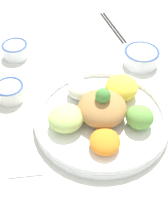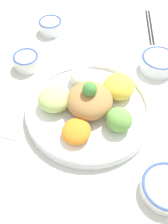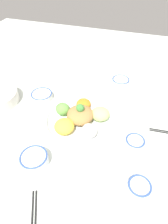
{
  "view_description": "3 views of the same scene",
  "coord_description": "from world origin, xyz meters",
  "px_view_note": "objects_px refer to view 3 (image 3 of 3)",
  "views": [
    {
      "loc": [
        -0.0,
        -0.54,
        0.62
      ],
      "look_at": [
        -0.06,
        -0.03,
        0.07
      ],
      "focal_mm": 50.0,
      "sensor_mm": 36.0,
      "label": 1
    },
    {
      "loc": [
        0.19,
        -0.39,
        0.59
      ],
      "look_at": [
        -0.0,
        -0.04,
        0.06
      ],
      "focal_mm": 42.0,
      "sensor_mm": 36.0,
      "label": 2
    },
    {
      "loc": [
        -0.21,
        0.58,
        0.66
      ],
      "look_at": [
        -0.02,
        -0.04,
        0.04
      ],
      "focal_mm": 30.0,
      "sensor_mm": 36.0,
      "label": 3
    }
  ],
  "objects_px": {
    "sauce_bowl_dark": "(139,188)",
    "serving_spoon_main": "(86,79)",
    "sauce_bowl_far": "(121,81)",
    "salad_platter": "(80,119)",
    "sauce_bowl_red": "(135,143)",
    "rice_bowl_blue": "(34,159)",
    "serving_spoon_extra": "(127,105)",
    "rice_bowl_plain": "(42,95)",
    "chopsticks_pair_near": "(34,223)"
  },
  "relations": [
    {
      "from": "sauce_bowl_dark",
      "to": "sauce_bowl_red",
      "type": "bearing_deg",
      "value": -79.64
    },
    {
      "from": "sauce_bowl_dark",
      "to": "rice_bowl_plain",
      "type": "bearing_deg",
      "value": -33.52
    },
    {
      "from": "rice_bowl_plain",
      "to": "chopsticks_pair_near",
      "type": "height_order",
      "value": "rice_bowl_plain"
    },
    {
      "from": "salad_platter",
      "to": "serving_spoon_main",
      "type": "height_order",
      "value": "salad_platter"
    },
    {
      "from": "sauce_bowl_red",
      "to": "sauce_bowl_far",
      "type": "xyz_separation_m",
      "value": [
        0.13,
        -0.43,
        -0.0
      ]
    },
    {
      "from": "sauce_bowl_far",
      "to": "serving_spoon_main",
      "type": "relative_size",
      "value": 0.85
    },
    {
      "from": "salad_platter",
      "to": "chopsticks_pair_near",
      "type": "height_order",
      "value": "salad_platter"
    },
    {
      "from": "chopsticks_pair_near",
      "to": "serving_spoon_main",
      "type": "bearing_deg",
      "value": 159.03
    },
    {
      "from": "sauce_bowl_dark",
      "to": "serving_spoon_main",
      "type": "distance_m",
      "value": 0.71
    },
    {
      "from": "chopsticks_pair_near",
      "to": "sauce_bowl_red",
      "type": "bearing_deg",
      "value": 119.62
    },
    {
      "from": "sauce_bowl_red",
      "to": "rice_bowl_plain",
      "type": "bearing_deg",
      "value": -18.87
    },
    {
      "from": "serving_spoon_extra",
      "to": "sauce_bowl_dark",
      "type": "bearing_deg",
      "value": 89.19
    },
    {
      "from": "rice_bowl_plain",
      "to": "chopsticks_pair_near",
      "type": "distance_m",
      "value": 0.62
    },
    {
      "from": "sauce_bowl_far",
      "to": "salad_platter",
      "type": "bearing_deg",
      "value": 70.5
    },
    {
      "from": "sauce_bowl_red",
      "to": "chopsticks_pair_near",
      "type": "xyz_separation_m",
      "value": [
        0.27,
        0.39,
        -0.02
      ]
    },
    {
      "from": "sauce_bowl_red",
      "to": "serving_spoon_main",
      "type": "distance_m",
      "value": 0.54
    },
    {
      "from": "sauce_bowl_far",
      "to": "serving_spoon_extra",
      "type": "distance_m",
      "value": 0.19
    },
    {
      "from": "salad_platter",
      "to": "sauce_bowl_dark",
      "type": "xyz_separation_m",
      "value": [
        -0.29,
        0.25,
        -0.0
      ]
    },
    {
      "from": "sauce_bowl_red",
      "to": "serving_spoon_extra",
      "type": "height_order",
      "value": "sauce_bowl_red"
    },
    {
      "from": "rice_bowl_blue",
      "to": "sauce_bowl_far",
      "type": "xyz_separation_m",
      "value": [
        -0.24,
        -0.63,
        -0.0
      ]
    },
    {
      "from": "rice_bowl_blue",
      "to": "serving_spoon_main",
      "type": "height_order",
      "value": "rice_bowl_blue"
    },
    {
      "from": "salad_platter",
      "to": "chopsticks_pair_near",
      "type": "bearing_deg",
      "value": 88.91
    },
    {
      "from": "rice_bowl_blue",
      "to": "sauce_bowl_dark",
      "type": "height_order",
      "value": "rice_bowl_blue"
    },
    {
      "from": "rice_bowl_plain",
      "to": "serving_spoon_main",
      "type": "height_order",
      "value": "rice_bowl_plain"
    },
    {
      "from": "serving_spoon_main",
      "to": "serving_spoon_extra",
      "type": "xyz_separation_m",
      "value": [
        -0.27,
        0.17,
        0.0
      ]
    },
    {
      "from": "sauce_bowl_dark",
      "to": "serving_spoon_extra",
      "type": "bearing_deg",
      "value": -77.23
    },
    {
      "from": "sauce_bowl_red",
      "to": "sauce_bowl_far",
      "type": "height_order",
      "value": "sauce_bowl_red"
    },
    {
      "from": "rice_bowl_plain",
      "to": "rice_bowl_blue",
      "type": "bearing_deg",
      "value": 112.45
    },
    {
      "from": "sauce_bowl_dark",
      "to": "rice_bowl_blue",
      "type": "bearing_deg",
      "value": 0.9
    },
    {
      "from": "sauce_bowl_red",
      "to": "rice_bowl_plain",
      "type": "distance_m",
      "value": 0.55
    },
    {
      "from": "serving_spoon_extra",
      "to": "rice_bowl_plain",
      "type": "bearing_deg",
      "value": -4.44
    },
    {
      "from": "salad_platter",
      "to": "sauce_bowl_far",
      "type": "distance_m",
      "value": 0.39
    },
    {
      "from": "rice_bowl_plain",
      "to": "serving_spoon_extra",
      "type": "bearing_deg",
      "value": -170.87
    },
    {
      "from": "serving_spoon_main",
      "to": "salad_platter",
      "type": "bearing_deg",
      "value": 103.66
    },
    {
      "from": "sauce_bowl_dark",
      "to": "chopsticks_pair_near",
      "type": "distance_m",
      "value": 0.36
    },
    {
      "from": "salad_platter",
      "to": "rice_bowl_plain",
      "type": "bearing_deg",
      "value": -24.27
    },
    {
      "from": "rice_bowl_blue",
      "to": "serving_spoon_extra",
      "type": "bearing_deg",
      "value": -123.9
    },
    {
      "from": "rice_bowl_blue",
      "to": "sauce_bowl_dark",
      "type": "xyz_separation_m",
      "value": [
        -0.4,
        -0.01,
        -0.0
      ]
    },
    {
      "from": "rice_bowl_plain",
      "to": "serving_spoon_main",
      "type": "relative_size",
      "value": 0.96
    },
    {
      "from": "salad_platter",
      "to": "sauce_bowl_far",
      "type": "bearing_deg",
      "value": -109.5
    },
    {
      "from": "rice_bowl_blue",
      "to": "sauce_bowl_red",
      "type": "bearing_deg",
      "value": -151.8
    },
    {
      "from": "sauce_bowl_dark",
      "to": "serving_spoon_main",
      "type": "relative_size",
      "value": 0.68
    },
    {
      "from": "chopsticks_pair_near",
      "to": "salad_platter",
      "type": "bearing_deg",
      "value": 153.09
    },
    {
      "from": "serving_spoon_main",
      "to": "serving_spoon_extra",
      "type": "distance_m",
      "value": 0.32
    },
    {
      "from": "sauce_bowl_red",
      "to": "rice_bowl_plain",
      "type": "relative_size",
      "value": 0.7
    },
    {
      "from": "sauce_bowl_red",
      "to": "serving_spoon_main",
      "type": "relative_size",
      "value": 0.67
    },
    {
      "from": "serving_spoon_main",
      "to": "sauce_bowl_far",
      "type": "bearing_deg",
      "value": -175.26
    },
    {
      "from": "sauce_bowl_red",
      "to": "rice_bowl_blue",
      "type": "bearing_deg",
      "value": 28.2
    },
    {
      "from": "sauce_bowl_dark",
      "to": "serving_spoon_extra",
      "type": "height_order",
      "value": "sauce_bowl_dark"
    },
    {
      "from": "sauce_bowl_dark",
      "to": "chopsticks_pair_near",
      "type": "height_order",
      "value": "sauce_bowl_dark"
    }
  ]
}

